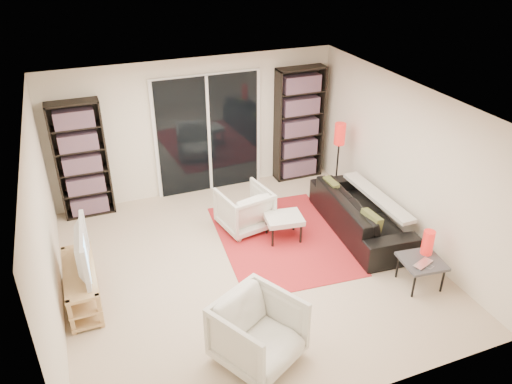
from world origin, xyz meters
TOP-DOWN VIEW (x-y plane):
  - floor at (0.00, 0.00)m, footprint 5.00×5.00m
  - wall_back at (0.00, 2.50)m, footprint 5.00×0.02m
  - wall_front at (0.00, -2.50)m, footprint 5.00×0.02m
  - wall_left at (-2.50, 0.00)m, footprint 0.02×5.00m
  - wall_right at (2.50, 0.00)m, footprint 0.02×5.00m
  - ceiling at (0.00, 0.00)m, footprint 5.00×5.00m
  - sliding_door at (0.20, 2.46)m, footprint 1.92×0.08m
  - bookshelf_left at (-1.95, 2.33)m, footprint 0.80×0.30m
  - bookshelf_right at (1.90, 2.33)m, footprint 0.90×0.30m
  - tv_stand at (-2.23, 0.07)m, footprint 0.39×1.21m
  - tv at (-2.21, 0.07)m, footprint 0.19×1.01m
  - rug at (0.72, 0.43)m, footprint 2.00×2.59m
  - sofa at (1.98, 0.22)m, footprint 1.02×2.23m
  - armchair_back at (0.31, 0.96)m, footprint 0.86×0.87m
  - armchair_front at (-0.49, -1.65)m, footprint 1.14×1.15m
  - ottoman at (0.76, 0.45)m, footprint 0.61×0.53m
  - side_table at (2.02, -1.23)m, footprint 0.59×0.59m
  - laptop at (1.98, -1.35)m, footprint 0.35×0.28m
  - table_lamp at (2.16, -1.12)m, footprint 0.15×0.15m
  - floor_lamp at (2.18, 1.36)m, footprint 0.21×0.21m

SIDE VIEW (x-z plane):
  - floor at x=0.00m, z-range 0.00..0.00m
  - rug at x=0.72m, z-range 0.00..0.01m
  - tv_stand at x=-2.23m, z-range 0.01..0.51m
  - sofa at x=1.98m, z-range 0.00..0.63m
  - armchair_back at x=0.31m, z-range 0.00..0.69m
  - ottoman at x=0.76m, z-range 0.14..0.54m
  - side_table at x=2.02m, z-range 0.16..0.56m
  - armchair_front at x=-0.49m, z-range 0.00..0.78m
  - laptop at x=1.98m, z-range 0.40..0.42m
  - table_lamp at x=2.16m, z-range 0.40..0.75m
  - tv at x=-2.21m, z-range 0.50..1.08m
  - bookshelf_left at x=-1.95m, z-range 0.00..1.95m
  - floor_lamp at x=2.18m, z-range 0.36..1.73m
  - sliding_door at x=0.20m, z-range -0.03..2.13m
  - bookshelf_right at x=1.90m, z-range 0.00..2.10m
  - wall_back at x=0.00m, z-range 0.00..2.40m
  - wall_front at x=0.00m, z-range 0.00..2.40m
  - wall_left at x=-2.50m, z-range 0.00..2.40m
  - wall_right at x=2.50m, z-range 0.00..2.40m
  - ceiling at x=0.00m, z-range 2.39..2.41m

